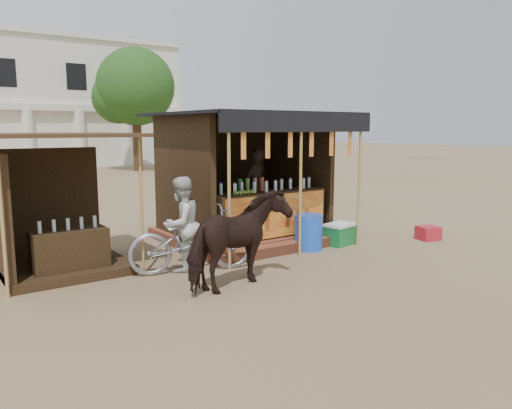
{
  "coord_description": "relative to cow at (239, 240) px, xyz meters",
  "views": [
    {
      "loc": [
        -5.12,
        -5.66,
        2.46
      ],
      "look_at": [
        0.0,
        1.6,
        1.1
      ],
      "focal_mm": 35.0,
      "sensor_mm": 36.0,
      "label": 1
    }
  ],
  "objects": [
    {
      "name": "ground",
      "position": [
        1.01,
        -0.62,
        -0.75
      ],
      "size": [
        120.0,
        120.0,
        0.0
      ],
      "primitive_type": "plane",
      "color": "#846B4C",
      "rests_on": "ground"
    },
    {
      "name": "main_stall",
      "position": [
        2.04,
        2.74,
        0.28
      ],
      "size": [
        3.6,
        3.61,
        2.78
      ],
      "color": "brown",
      "rests_on": "ground"
    },
    {
      "name": "secondary_stall",
      "position": [
        -2.16,
        2.62,
        0.1
      ],
      "size": [
        2.4,
        2.4,
        2.38
      ],
      "color": "#352313",
      "rests_on": "ground"
    },
    {
      "name": "cow",
      "position": [
        0.0,
        0.0,
        0.0
      ],
      "size": [
        1.93,
        1.24,
        1.5
      ],
      "primitive_type": "imported",
      "rotation": [
        0.0,
        0.0,
        1.83
      ],
      "color": "black",
      "rests_on": "ground"
    },
    {
      "name": "motorbike",
      "position": [
        -0.19,
        1.21,
        -0.19
      ],
      "size": [
        2.28,
        1.33,
        1.13
      ],
      "primitive_type": "imported",
      "rotation": [
        0.0,
        0.0,
        1.28
      ],
      "color": "#92929A",
      "rests_on": "ground"
    },
    {
      "name": "bystander",
      "position": [
        -0.29,
        1.38,
        0.07
      ],
      "size": [
        0.98,
        0.88,
        1.64
      ],
      "primitive_type": "imported",
      "rotation": [
        0.0,
        0.0,
        3.54
      ],
      "color": "beige",
      "rests_on": "ground"
    },
    {
      "name": "blue_barrel",
      "position": [
        2.51,
        1.26,
        -0.39
      ],
      "size": [
        0.59,
        0.59,
        0.72
      ],
      "primitive_type": "cylinder",
      "rotation": [
        0.0,
        0.0,
        -0.02
      ],
      "color": "blue",
      "rests_on": "ground"
    },
    {
      "name": "red_crate",
      "position": [
        5.29,
        0.4,
        -0.6
      ],
      "size": [
        0.53,
        0.5,
        0.3
      ],
      "primitive_type": "cube",
      "rotation": [
        0.0,
        0.0,
        -0.27
      ],
      "color": "#AC1C29",
      "rests_on": "ground"
    },
    {
      "name": "cooler",
      "position": [
        3.35,
        1.2,
        -0.52
      ],
      "size": [
        0.71,
        0.54,
        0.46
      ],
      "color": "#186D31",
      "rests_on": "ground"
    },
    {
      "name": "tree",
      "position": [
        6.82,
        21.52,
        3.88
      ],
      "size": [
        4.5,
        4.4,
        7.0
      ],
      "color": "#382314",
      "rests_on": "ground"
    }
  ]
}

